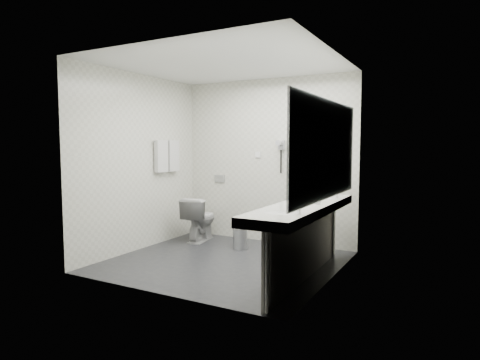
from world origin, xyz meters
The scene contains 31 objects.
floor centered at (0.00, 0.00, 0.00)m, with size 2.80×2.80×0.00m, color #232327.
ceiling centered at (0.00, 0.00, 2.50)m, with size 2.80×2.80×0.00m, color silver.
wall_back centered at (0.00, 1.30, 1.25)m, with size 2.80×2.80×0.00m, color silver.
wall_front centered at (0.00, -1.30, 1.25)m, with size 2.80×2.80×0.00m, color silver.
wall_left centered at (-1.40, 0.00, 1.25)m, with size 2.60×2.60×0.00m, color silver.
wall_right centered at (1.40, 0.00, 1.25)m, with size 2.60×2.60×0.00m, color silver.
vanity_counter centered at (1.12, -0.20, 0.80)m, with size 0.55×2.20×0.10m, color white.
vanity_panel centered at (1.15, -0.20, 0.38)m, with size 0.03×2.15×0.75m, color gray.
vanity_post_near centered at (1.18, -1.24, 0.38)m, with size 0.06×0.06×0.75m, color silver.
vanity_post_far centered at (1.18, 0.84, 0.38)m, with size 0.06×0.06×0.75m, color silver.
mirror centered at (1.39, -0.20, 1.45)m, with size 0.02×2.20×1.05m, color #B2BCC6.
basin_near centered at (1.12, -0.85, 0.83)m, with size 0.40×0.31×0.05m, color white.
basin_far centered at (1.12, 0.45, 0.83)m, with size 0.40×0.31×0.05m, color white.
faucet_near centered at (1.32, -0.85, 0.92)m, with size 0.04×0.04×0.15m, color silver.
faucet_far centered at (1.32, 0.45, 0.92)m, with size 0.04×0.04×0.15m, color silver.
soap_bottle_a centered at (1.27, -0.14, 0.90)m, with size 0.05×0.05×0.10m, color silver.
soap_bottle_b centered at (1.13, -0.01, 0.90)m, with size 0.07×0.07×0.09m, color silver.
soap_bottle_c centered at (1.16, -0.29, 0.91)m, with size 0.05×0.05×0.12m, color silver.
glass_left centered at (1.23, 0.03, 0.91)m, with size 0.06×0.06×0.11m, color silver.
toilet centered at (-0.94, 0.84, 0.34)m, with size 0.39×0.68×0.69m, color white.
flush_plate centered at (-0.85, 1.29, 0.95)m, with size 0.18×0.02×0.12m, color #B2B5BA.
pedal_bin centered at (-0.13, 0.67, 0.15)m, with size 0.21×0.21×0.29m, color #B2B5BA.
bin_lid centered at (-0.13, 0.67, 0.30)m, with size 0.21×0.21×0.01m, color #B2B5BA.
towel_rail centered at (-1.35, 0.55, 1.55)m, with size 0.02×0.02×0.62m, color silver.
towel_near centered at (-1.34, 0.41, 1.33)m, with size 0.07×0.24×0.48m, color silver.
towel_far centered at (-1.34, 0.69, 1.33)m, with size 0.07×0.24×0.48m, color silver.
dryer_cradle centered at (0.25, 1.27, 1.50)m, with size 0.10×0.04×0.14m, color #99989E.
dryer_barrel centered at (0.25, 1.20, 1.53)m, with size 0.08×0.08×0.14m, color #99989E.
dryer_cord centered at (0.25, 1.26, 1.25)m, with size 0.02×0.02×0.35m, color black.
switch_plate_a centered at (-0.15, 1.29, 1.35)m, with size 0.09×0.02×0.09m, color white.
switch_plate_b centered at (0.55, 1.29, 1.35)m, with size 0.09×0.02×0.09m, color white.
Camera 1 is at (2.64, -4.44, 1.49)m, focal length 30.67 mm.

